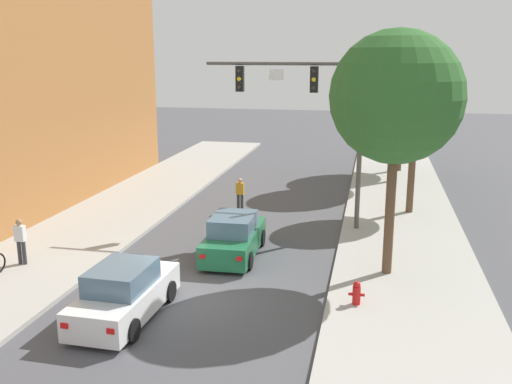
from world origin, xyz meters
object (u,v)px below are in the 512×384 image
(street_tree_third, at_px, (396,71))
(street_tree_farthest, at_px, (403,88))
(traffic_signal_mast, at_px, (316,104))
(street_tree_nearest, at_px, (396,98))
(car_following_white, at_px, (124,294))
(pedestrian_crossing_road, at_px, (240,193))
(fire_hydrant, at_px, (357,293))
(street_tree_second, at_px, (416,106))
(car_lead_green, at_px, (234,237))
(pedestrian_sidewalk_left_walker, at_px, (21,239))

(street_tree_third, height_order, street_tree_farthest, street_tree_third)
(traffic_signal_mast, relative_size, street_tree_nearest, 0.94)
(traffic_signal_mast, xyz_separation_m, car_following_white, (-4.32, -9.58, -4.62))
(traffic_signal_mast, distance_m, pedestrian_crossing_road, 6.11)
(pedestrian_crossing_road, xyz_separation_m, fire_hydrant, (5.82, -9.67, -0.41))
(car_following_white, distance_m, street_tree_second, 15.85)
(car_lead_green, bearing_deg, fire_hydrant, -38.43)
(car_following_white, bearing_deg, street_tree_second, 56.17)
(street_tree_second, bearing_deg, traffic_signal_mast, -143.53)
(pedestrian_crossing_road, distance_m, street_tree_farthest, 14.07)
(car_lead_green, relative_size, pedestrian_crossing_road, 2.61)
(fire_hydrant, xyz_separation_m, street_tree_second, (2.04, 10.74, 4.54))
(pedestrian_crossing_road, bearing_deg, street_tree_third, 46.69)
(traffic_signal_mast, bearing_deg, car_following_white, -114.27)
(traffic_signal_mast, xyz_separation_m, street_tree_second, (4.17, 3.08, -0.30))
(car_lead_green, height_order, street_tree_nearest, street_tree_nearest)
(pedestrian_sidewalk_left_walker, relative_size, street_tree_nearest, 0.20)
(car_lead_green, bearing_deg, street_tree_farthest, 68.97)
(pedestrian_crossing_road, bearing_deg, traffic_signal_mast, -28.50)
(car_following_white, distance_m, street_tree_farthest, 24.45)
(pedestrian_sidewalk_left_walker, relative_size, street_tree_farthest, 0.22)
(street_tree_second, bearing_deg, street_tree_third, 96.59)
(car_following_white, xyz_separation_m, pedestrian_sidewalk_left_walker, (-5.17, 2.88, 0.34))
(car_following_white, xyz_separation_m, street_tree_third, (7.74, 19.13, 5.70))
(car_lead_green, relative_size, pedestrian_sidewalk_left_walker, 2.61)
(street_tree_second, bearing_deg, pedestrian_sidewalk_left_walker, -144.38)
(car_following_white, bearing_deg, pedestrian_sidewalk_left_walker, 150.90)
(pedestrian_sidewalk_left_walker, distance_m, fire_hydrant, 11.67)
(pedestrian_crossing_road, bearing_deg, car_lead_green, -78.81)
(traffic_signal_mast, distance_m, street_tree_second, 5.19)
(pedestrian_sidewalk_left_walker, height_order, street_tree_second, street_tree_second)
(car_following_white, bearing_deg, car_lead_green, 72.08)
(street_tree_third, bearing_deg, car_lead_green, -113.65)
(street_tree_nearest, bearing_deg, pedestrian_crossing_road, 134.22)
(fire_hydrant, height_order, street_tree_third, street_tree_third)
(car_following_white, relative_size, fire_hydrant, 5.95)
(fire_hydrant, xyz_separation_m, street_tree_farthest, (1.88, 20.61, 4.78))
(street_tree_nearest, bearing_deg, pedestrian_sidewalk_left_walker, -171.84)
(pedestrian_sidewalk_left_walker, bearing_deg, street_tree_farthest, 55.53)
(pedestrian_crossing_road, height_order, street_tree_nearest, street_tree_nearest)
(traffic_signal_mast, height_order, street_tree_third, street_tree_third)
(street_tree_farthest, bearing_deg, car_lead_green, -111.03)
(pedestrian_sidewalk_left_walker, xyz_separation_m, street_tree_second, (13.66, 9.79, 3.98))
(street_tree_nearest, relative_size, street_tree_third, 0.95)
(traffic_signal_mast, height_order, street_tree_nearest, street_tree_nearest)
(pedestrian_sidewalk_left_walker, xyz_separation_m, street_tree_nearest, (12.53, 1.80, 4.95))
(pedestrian_crossing_road, height_order, street_tree_farthest, street_tree_farthest)
(traffic_signal_mast, distance_m, pedestrian_sidewalk_left_walker, 12.38)
(street_tree_third, bearing_deg, car_following_white, -112.02)
(car_lead_green, xyz_separation_m, street_tree_second, (6.68, 7.07, 4.32))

